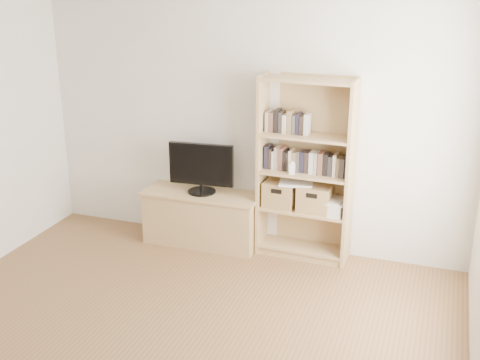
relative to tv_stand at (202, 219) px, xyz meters
The scene contains 12 objects.
back_wall 1.14m from the tv_stand, 26.57° to the left, with size 4.50×0.02×2.60m, color silver.
ceiling 3.28m from the tv_stand, 78.80° to the right, with size 4.50×5.00×0.01m, color white.
tv_stand is the anchor object (origin of this frame).
bookshelf 1.26m from the tv_stand, ahead, with size 0.92×0.33×1.84m, color #A68855.
television 0.57m from the tv_stand, behind, with size 0.68×0.05×0.53m, color black.
books_row_mid 1.32m from the tv_stand, ahead, with size 0.90×0.18×0.24m, color black.
books_row_upper 1.41m from the tv_stand, ahead, with size 0.37×0.14×0.19m, color black.
baby_monitor 1.19m from the tv_stand, ahead, with size 0.06×0.04×0.11m, color white.
basket_left 0.91m from the tv_stand, ahead, with size 0.31×0.26×0.26m, color olive.
basket_right 1.25m from the tv_stand, ahead, with size 0.32×0.26×0.26m, color olive.
laptop 1.12m from the tv_stand, ahead, with size 0.33×0.23×0.03m, color white.
magazine_stack 1.43m from the tv_stand, ahead, with size 0.18×0.27×0.12m, color silver.
Camera 1 is at (1.89, -3.15, 2.79)m, focal length 45.00 mm.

